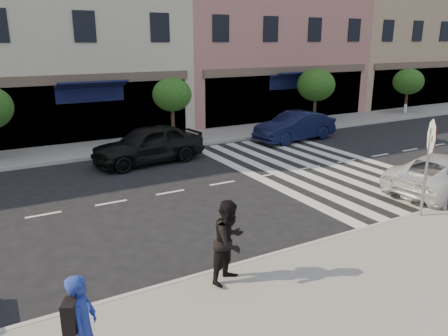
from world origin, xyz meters
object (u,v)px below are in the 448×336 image
car_near_right (447,174)px  photographer (83,326)px  walker (230,241)px  car_far_right (295,126)px  stop_sign (430,147)px  car_far_mid (148,144)px

car_near_right → photographer: bearing=95.9°
walker → car_near_right: size_ratio=0.37×
walker → car_near_right: walker is taller
walker → car_far_right: bearing=20.8°
stop_sign → car_far_mid: size_ratio=0.60×
car_far_mid → car_far_right: size_ratio=1.06×
car_far_mid → photographer: bearing=-30.8°
stop_sign → photographer: (-9.59, -1.56, -1.17)m
walker → car_far_right: (9.73, 10.25, -0.30)m
stop_sign → photographer: size_ratio=1.70×
stop_sign → car_near_right: bearing=-1.0°
stop_sign → photographer: stop_sign is taller
car_near_right → car_far_mid: (-7.33, 8.39, 0.14)m
walker → car_near_right: bearing=-16.5°
stop_sign → walker: bearing=158.9°
photographer → walker: bearing=-42.5°
photographer → car_far_mid: bearing=2.0°
walker → car_near_right: (9.17, 1.50, -0.37)m
stop_sign → car_far_mid: bearing=91.7°
car_far_mid → car_far_right: (7.89, 0.37, -0.07)m
stop_sign → car_far_right: 10.55m
car_near_right → car_far_mid: bearing=34.6°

